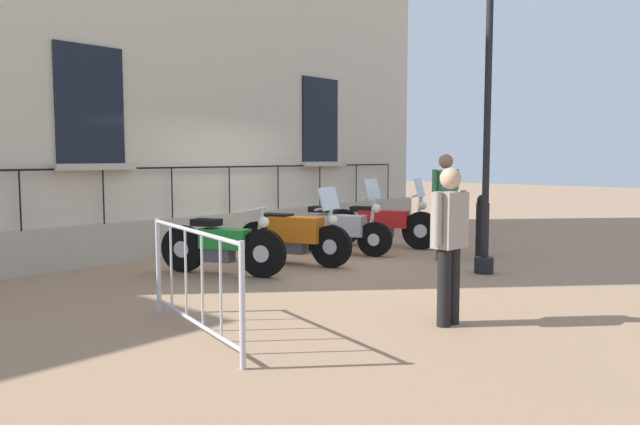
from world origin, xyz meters
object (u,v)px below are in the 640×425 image
at_px(motorcycle_silver, 340,230).
at_px(pedestrian_walking, 445,200).
at_px(motorcycle_orange, 295,236).
at_px(motorcycle_green, 223,246).
at_px(motorcycle_red, 382,224).
at_px(pedestrian_standing, 449,237).
at_px(lamppost, 488,81).
at_px(bollard, 482,225).
at_px(crowd_barrier, 194,279).

distance_m(motorcycle_silver, pedestrian_walking, 1.91).
xyz_separation_m(motorcycle_orange, motorcycle_silver, (-0.11, 1.27, -0.03)).
relative_size(motorcycle_green, pedestrian_walking, 1.07).
height_order(motorcycle_red, pedestrian_standing, pedestrian_standing).
height_order(motorcycle_silver, pedestrian_standing, pedestrian_standing).
relative_size(motorcycle_orange, pedestrian_walking, 1.11).
height_order(motorcycle_silver, motorcycle_red, motorcycle_silver).
bearing_deg(motorcycle_green, motorcycle_silver, 88.55).
bearing_deg(lamppost, pedestrian_walking, 147.93).
distance_m(motorcycle_red, bollard, 1.92).
bearing_deg(motorcycle_silver, pedestrian_standing, -36.63).
height_order(motorcycle_red, crowd_barrier, motorcycle_red).
height_order(motorcycle_red, pedestrian_walking, pedestrian_walking).
bearing_deg(pedestrian_standing, pedestrian_walking, 120.89).
bearing_deg(motorcycle_silver, motorcycle_green, -91.45).
relative_size(motorcycle_red, crowd_barrier, 1.02).
bearing_deg(bollard, pedestrian_standing, -66.98).
height_order(motorcycle_silver, crowd_barrier, motorcycle_silver).
bearing_deg(motorcycle_silver, motorcycle_orange, -84.96).
distance_m(motorcycle_green, bollard, 4.61).
bearing_deg(motorcycle_green, pedestrian_standing, -3.25).
bearing_deg(motorcycle_green, bollard, 64.50).
xyz_separation_m(motorcycle_red, bollard, (1.88, 0.37, 0.09)).
bearing_deg(motorcycle_orange, motorcycle_silver, 95.04).
bearing_deg(motorcycle_silver, motorcycle_red, 88.26).
distance_m(motorcycle_green, pedestrian_walking, 3.78).
height_order(motorcycle_orange, motorcycle_red, motorcycle_red).
bearing_deg(pedestrian_walking, pedestrian_standing, -59.11).
relative_size(bollard, pedestrian_walking, 0.61).
bearing_deg(motorcycle_orange, pedestrian_walking, 51.65).
distance_m(motorcycle_orange, lamppost, 3.75).
bearing_deg(motorcycle_red, pedestrian_walking, -16.84).
xyz_separation_m(motorcycle_silver, pedestrian_standing, (3.78, -2.81, 0.46)).
height_order(motorcycle_red, bollard, motorcycle_red).
relative_size(motorcycle_silver, crowd_barrier, 0.89).
bearing_deg(pedestrian_walking, lamppost, -32.07).
bearing_deg(motorcycle_red, lamppost, -23.24).
xyz_separation_m(bollard, pedestrian_standing, (1.86, -4.38, 0.36)).
bearing_deg(motorcycle_red, crowd_barrier, -70.22).
xyz_separation_m(motorcycle_green, bollard, (1.99, 4.16, 0.12)).
distance_m(motorcycle_orange, motorcycle_red, 2.47).
distance_m(motorcycle_silver, motorcycle_red, 1.20).
height_order(motorcycle_green, crowd_barrier, crowd_barrier).
xyz_separation_m(motorcycle_silver, motorcycle_red, (0.04, 1.20, 0.01)).
distance_m(motorcycle_orange, bollard, 3.37).
distance_m(motorcycle_red, crowd_barrier, 6.39).
bearing_deg(motorcycle_red, motorcycle_green, -91.54).
xyz_separation_m(motorcycle_orange, bollard, (1.81, 2.84, 0.07)).
bearing_deg(pedestrian_walking, bollard, 74.19).
bearing_deg(motorcycle_green, crowd_barrier, -44.34).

